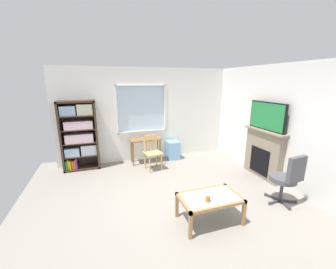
# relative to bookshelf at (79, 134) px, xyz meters

# --- Properties ---
(ground) EXTENTS (5.93, 6.04, 0.02)m
(ground) POSITION_rel_bookshelf_xyz_m (1.83, -2.28, -0.96)
(ground) COLOR gray
(wall_back_with_window) EXTENTS (4.93, 0.15, 2.65)m
(wall_back_with_window) POSITION_rel_bookshelf_xyz_m (1.84, 0.24, 0.35)
(wall_back_with_window) COLOR white
(wall_back_with_window) RESTS_ON ground
(wall_right) EXTENTS (0.12, 5.24, 2.65)m
(wall_right) POSITION_rel_bookshelf_xyz_m (4.35, -2.28, 0.38)
(wall_right) COLOR white
(wall_right) RESTS_ON ground
(bookshelf) EXTENTS (0.90, 0.38, 1.81)m
(bookshelf) POSITION_rel_bookshelf_xyz_m (0.00, 0.00, 0.00)
(bookshelf) COLOR #38281E
(bookshelf) RESTS_ON ground
(desk_under_window) EXTENTS (0.87, 0.40, 0.70)m
(desk_under_window) POSITION_rel_bookshelf_xyz_m (1.71, -0.11, -0.38)
(desk_under_window) COLOR brown
(desk_under_window) RESTS_ON ground
(wooden_chair) EXTENTS (0.48, 0.46, 0.90)m
(wooden_chair) POSITION_rel_bookshelf_xyz_m (1.78, -0.62, -0.48)
(wooden_chair) COLOR tan
(wooden_chair) RESTS_ON ground
(plastic_drawer_unit) EXTENTS (0.35, 0.40, 0.54)m
(plastic_drawer_unit) POSITION_rel_bookshelf_xyz_m (2.55, -0.06, -0.68)
(plastic_drawer_unit) COLOR #72ADDB
(plastic_drawer_unit) RESTS_ON ground
(fireplace) EXTENTS (0.26, 1.15, 1.17)m
(fireplace) POSITION_rel_bookshelf_xyz_m (4.20, -1.91, -0.36)
(fireplace) COLOR gray
(fireplace) RESTS_ON ground
(tv) EXTENTS (0.06, 1.03, 0.65)m
(tv) POSITION_rel_bookshelf_xyz_m (4.18, -1.91, 0.55)
(tv) COLOR black
(tv) RESTS_ON fireplace
(office_chair) EXTENTS (0.57, 0.58, 1.00)m
(office_chair) POSITION_rel_bookshelf_xyz_m (3.75, -3.02, -0.39)
(office_chair) COLOR #4C4C51
(office_chair) RESTS_ON ground
(coffee_table) EXTENTS (0.99, 0.61, 0.45)m
(coffee_table) POSITION_rel_bookshelf_xyz_m (2.14, -3.00, -0.56)
(coffee_table) COLOR #8C9E99
(coffee_table) RESTS_ON ground
(sippy_cup) EXTENTS (0.07, 0.07, 0.09)m
(sippy_cup) POSITION_rel_bookshelf_xyz_m (2.03, -3.11, -0.45)
(sippy_cup) COLOR orange
(sippy_cup) RESTS_ON coffee_table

